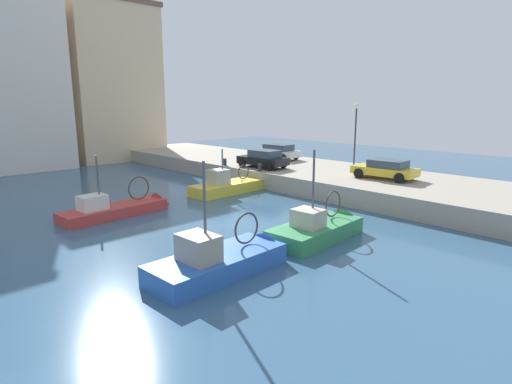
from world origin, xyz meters
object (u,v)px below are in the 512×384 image
object	(u,v)px
mooring_bollard_north	(225,162)
quay_streetlamp	(356,126)
mooring_bollard_mid	(260,167)
fishing_boat_blue	(226,268)
fishing_boat_green	(320,235)
fishing_boat_yellow	(231,190)
parked_car_white	(277,151)
parked_car_yellow	(386,169)
parked_car_black	(263,159)
fishing_boat_red	(121,212)

from	to	relation	value
mooring_bollard_north	quay_streetlamp	world-z (taller)	quay_streetlamp
mooring_bollard_mid	quay_streetlamp	bearing A→B (deg)	-37.00
mooring_bollard_north	quay_streetlamp	distance (m)	10.44
fishing_boat_blue	fishing_boat_green	bearing A→B (deg)	0.34
mooring_bollard_north	quay_streetlamp	xyz separation A→B (m)	(5.65, -8.26, 2.98)
fishing_boat_yellow	quay_streetlamp	bearing A→B (deg)	-28.58
fishing_boat_green	fishing_boat_yellow	bearing A→B (deg)	71.79
fishing_boat_blue	parked_car_white	world-z (taller)	fishing_boat_blue
parked_car_yellow	parked_car_white	world-z (taller)	parked_car_white
fishing_boat_green	parked_car_black	world-z (taller)	fishing_boat_green
fishing_boat_green	mooring_bollard_mid	xyz separation A→B (m)	(6.00, 10.24, 1.38)
mooring_bollard_north	parked_car_black	bearing A→B (deg)	-65.36
fishing_boat_blue	fishing_boat_red	bearing A→B (deg)	85.26
parked_car_black	mooring_bollard_mid	bearing A→B (deg)	-143.04
fishing_boat_yellow	mooring_bollard_north	xyz separation A→B (m)	(2.56, 3.79, 1.36)
parked_car_white	mooring_bollard_north	xyz separation A→B (m)	(-5.67, 0.34, -0.41)
parked_car_black	quay_streetlamp	distance (m)	7.27
parked_car_black	parked_car_yellow	bearing A→B (deg)	-74.47
parked_car_black	mooring_bollard_mid	size ratio (longest dim) A/B	7.30
parked_car_yellow	mooring_bollard_north	bearing A→B (deg)	107.91
fishing_boat_yellow	parked_car_black	bearing A→B (deg)	11.69
parked_car_black	parked_car_white	distance (m)	5.05
fishing_boat_green	quay_streetlamp	distance (m)	13.80
mooring_bollard_mid	quay_streetlamp	world-z (taller)	quay_streetlamp
mooring_bollard_north	mooring_bollard_mid	bearing A→B (deg)	-90.00
fishing_boat_blue	fishing_boat_green	world-z (taller)	fishing_boat_blue
fishing_boat_green	parked_car_black	distance (m)	13.58
parked_car_yellow	mooring_bollard_north	xyz separation A→B (m)	(-3.84, 11.88, -0.39)
fishing_boat_red	fishing_boat_green	size ratio (longest dim) A/B	1.16
mooring_bollard_mid	quay_streetlamp	xyz separation A→B (m)	(5.65, -4.26, 2.98)
fishing_boat_yellow	parked_car_yellow	world-z (taller)	fishing_boat_yellow
parked_car_black	fishing_boat_green	bearing A→B (deg)	-123.17
parked_car_yellow	parked_car_white	distance (m)	11.68
parked_car_white	fishing_boat_green	bearing A→B (deg)	-130.02
parked_car_black	fishing_boat_yellow	bearing A→B (deg)	-168.31
fishing_boat_yellow	mooring_bollard_mid	world-z (taller)	fishing_boat_yellow
fishing_boat_blue	mooring_bollard_north	distance (m)	18.52
fishing_boat_green	parked_car_black	bearing A→B (deg)	56.83
parked_car_white	quay_streetlamp	size ratio (longest dim) A/B	0.89
fishing_boat_yellow	mooring_bollard_north	bearing A→B (deg)	55.93
fishing_boat_yellow	mooring_bollard_north	size ratio (longest dim) A/B	11.45
fishing_boat_blue	parked_car_black	size ratio (longest dim) A/B	1.52
fishing_boat_blue	fishing_boat_yellow	bearing A→B (deg)	48.86
fishing_boat_red	quay_streetlamp	size ratio (longest dim) A/B	1.39
mooring_bollard_mid	mooring_bollard_north	bearing A→B (deg)	90.00
fishing_boat_yellow	mooring_bollard_mid	xyz separation A→B (m)	(2.56, -0.21, 1.36)
fishing_boat_red	quay_streetlamp	xyz separation A→B (m)	(16.53, -4.19, 4.35)
fishing_boat_red	parked_car_black	size ratio (longest dim) A/B	1.67
fishing_boat_green	parked_car_white	xyz separation A→B (m)	(11.67, 13.90, 1.79)
fishing_boat_red	parked_car_white	world-z (taller)	fishing_boat_red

